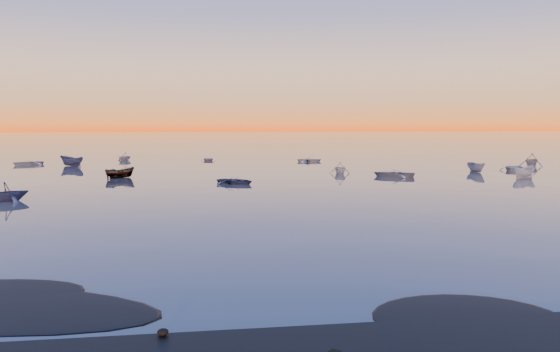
{
  "coord_description": "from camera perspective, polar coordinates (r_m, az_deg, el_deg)",
  "views": [
    {
      "loc": [
        -10.18,
        -18.47,
        6.04
      ],
      "look_at": [
        -3.42,
        28.0,
        1.55
      ],
      "focal_mm": 35.0,
      "sensor_mm": 36.0,
      "label": 1
    }
  ],
  "objects": [
    {
      "name": "ground",
      "position": [
        119.06,
        -3.37,
        2.54
      ],
      "size": [
        600.0,
        600.0,
        0.0
      ],
      "primitive_type": "plane",
      "color": "#625851",
      "rests_on": "ground"
    },
    {
      "name": "mud_lobes",
      "position": [
        21.1,
        21.44,
        -11.54
      ],
      "size": [
        140.0,
        6.0,
        0.07
      ],
      "primitive_type": null,
      "color": "black",
      "rests_on": "ground"
    },
    {
      "name": "moored_fleet",
      "position": [
        72.44,
        -0.17,
        0.67
      ],
      "size": [
        124.0,
        58.0,
        1.2
      ],
      "primitive_type": null,
      "color": "beige",
      "rests_on": "ground"
    },
    {
      "name": "boat_near_left",
      "position": [
        55.5,
        -4.68,
        -0.81
      ],
      "size": [
        3.64,
        4.12,
        0.98
      ],
      "primitive_type": "imported",
      "rotation": [
        0.0,
        0.0,
        0.94
      ],
      "color": "navy",
      "rests_on": "ground"
    },
    {
      "name": "boat_near_center",
      "position": [
        67.92,
        24.16,
        -0.12
      ],
      "size": [
        3.02,
        4.03,
        1.29
      ],
      "primitive_type": "imported",
      "rotation": [
        0.0,
        0.0,
        2.02
      ],
      "color": "beige",
      "rests_on": "ground"
    },
    {
      "name": "boat_near_right",
      "position": [
        67.2,
        6.3,
        0.27
      ],
      "size": [
        3.24,
        1.51,
        1.12
      ],
      "primitive_type": "imported",
      "rotation": [
        0.0,
        0.0,
        3.12
      ],
      "color": "beige",
      "rests_on": "ground"
    }
  ]
}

